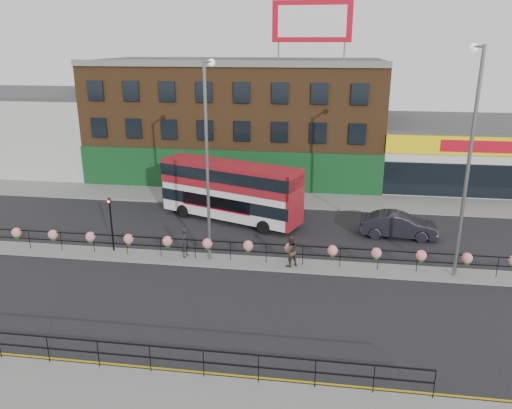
# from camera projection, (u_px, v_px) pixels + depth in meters

# --- Properties ---
(ground) EXTENTS (120.00, 120.00, 0.00)m
(ground) POSITION_uv_depth(u_px,v_px,m) (248.00, 264.00, 27.63)
(ground) COLOR black
(ground) RESTS_ON ground
(north_pavement) EXTENTS (60.00, 4.00, 0.15)m
(north_pavement) POSITION_uv_depth(u_px,v_px,m) (273.00, 199.00, 38.90)
(north_pavement) COLOR slate
(north_pavement) RESTS_ON ground
(median) EXTENTS (60.00, 1.60, 0.15)m
(median) POSITION_uv_depth(u_px,v_px,m) (248.00, 263.00, 27.61)
(median) COLOR slate
(median) RESTS_ON ground
(yellow_line_inner) EXTENTS (60.00, 0.10, 0.01)m
(yellow_line_inner) POSITION_uv_depth(u_px,v_px,m) (207.00, 373.00, 18.50)
(yellow_line_inner) COLOR gold
(yellow_line_inner) RESTS_ON ground
(yellow_line_outer) EXTENTS (60.00, 0.10, 0.01)m
(yellow_line_outer) POSITION_uv_depth(u_px,v_px,m) (206.00, 376.00, 18.33)
(yellow_line_outer) COLOR gold
(yellow_line_outer) RESTS_ON ground
(brick_building) EXTENTS (25.00, 12.21, 10.30)m
(brick_building) POSITION_uv_depth(u_px,v_px,m) (239.00, 118.00, 45.38)
(brick_building) COLOR brown
(brick_building) RESTS_ON ground
(supermarket) EXTENTS (15.00, 12.25, 5.30)m
(supermarket) POSITION_uv_depth(u_px,v_px,m) (466.00, 152.00, 43.35)
(supermarket) COLOR silver
(supermarket) RESTS_ON ground
(warehouse_west) EXTENTS (15.50, 12.00, 7.30)m
(warehouse_west) POSITION_uv_depth(u_px,v_px,m) (36.00, 129.00, 48.65)
(warehouse_west) COLOR #ADADA8
(warehouse_west) RESTS_ON ground
(billboard) EXTENTS (6.00, 0.29, 4.40)m
(billboard) POSITION_uv_depth(u_px,v_px,m) (312.00, 22.00, 37.32)
(billboard) COLOR #B2081B
(billboard) RESTS_ON brick_building
(median_railing) EXTENTS (30.04, 0.56, 1.23)m
(median_railing) POSITION_uv_depth(u_px,v_px,m) (248.00, 246.00, 27.31)
(median_railing) COLOR black
(median_railing) RESTS_ON median
(south_railing) EXTENTS (20.04, 0.05, 1.12)m
(south_railing) POSITION_uv_depth(u_px,v_px,m) (150.00, 352.00, 18.11)
(south_railing) COLOR black
(south_railing) RESTS_ON south_pavement
(double_decker_bus) EXTENTS (10.14, 5.84, 4.03)m
(double_decker_bus) POSITION_uv_depth(u_px,v_px,m) (231.00, 186.00, 33.64)
(double_decker_bus) COLOR silver
(double_decker_bus) RESTS_ON ground
(car) EXTENTS (2.21, 4.93, 1.56)m
(car) POSITION_uv_depth(u_px,v_px,m) (398.00, 225.00, 31.27)
(car) COLOR #21202A
(car) RESTS_ON ground
(pedestrian_a) EXTENTS (0.79, 0.66, 1.72)m
(pedestrian_a) POSITION_uv_depth(u_px,v_px,m) (185.00, 242.00, 27.99)
(pedestrian_a) COLOR black
(pedestrian_a) RESTS_ON median
(pedestrian_b) EXTENTS (1.45, 1.43, 1.73)m
(pedestrian_b) POSITION_uv_depth(u_px,v_px,m) (290.00, 251.00, 26.77)
(pedestrian_b) COLOR #372C24
(pedestrian_b) RESTS_ON median
(lamp_column_west) EXTENTS (0.39, 1.88, 10.73)m
(lamp_column_west) POSITION_uv_depth(u_px,v_px,m) (208.00, 146.00, 26.25)
(lamp_column_west) COLOR slate
(lamp_column_west) RESTS_ON median
(lamp_column_east) EXTENTS (0.41, 2.02, 11.51)m
(lamp_column_east) POSITION_uv_depth(u_px,v_px,m) (469.00, 145.00, 24.12)
(lamp_column_east) COLOR slate
(lamp_column_east) RESTS_ON median
(traffic_light_median) EXTENTS (0.15, 0.28, 3.65)m
(traffic_light_median) POSITION_uv_depth(u_px,v_px,m) (110.00, 213.00, 28.34)
(traffic_light_median) COLOR black
(traffic_light_median) RESTS_ON median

